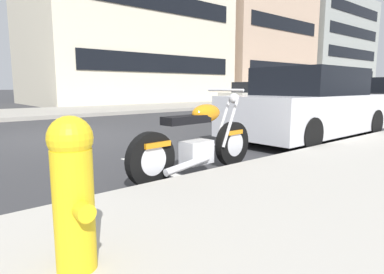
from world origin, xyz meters
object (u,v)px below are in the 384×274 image
(car_opposite_curb, at_px, (257,96))
(fire_hydrant, at_px, (73,190))
(parked_car_second_in_row, at_px, (310,106))
(parked_motorcycle, at_px, (198,142))

(car_opposite_curb, bearing_deg, fire_hydrant, 39.61)
(parked_car_second_in_row, bearing_deg, parked_motorcycle, -170.36)
(parked_motorcycle, distance_m, fire_hydrant, 2.62)
(parked_motorcycle, height_order, parked_car_second_in_row, parked_car_second_in_row)
(parked_motorcycle, distance_m, parked_car_second_in_row, 3.99)
(parked_motorcycle, xyz_separation_m, fire_hydrant, (-2.18, -1.44, 0.16))
(fire_hydrant, bearing_deg, parked_motorcycle, 33.47)
(parked_motorcycle, relative_size, car_opposite_curb, 0.50)
(parked_motorcycle, relative_size, parked_car_second_in_row, 0.50)
(car_opposite_curb, xyz_separation_m, fire_hydrant, (-13.91, -9.78, -0.07))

